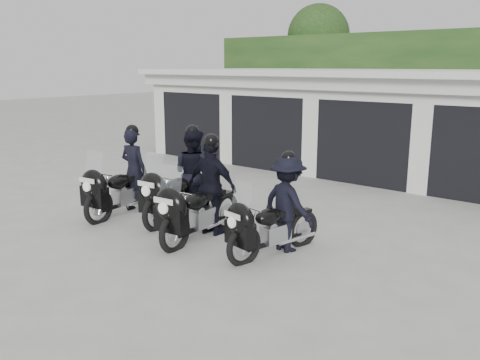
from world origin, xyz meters
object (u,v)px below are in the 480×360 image
Objects in this scene: police_bike_c at (206,193)px; police_bike_d at (281,209)px; police_bike_a at (124,179)px; police_bike_b at (187,179)px.

police_bike_c is 1.11× the size of police_bike_d.
police_bike_b is at bearing 17.63° from police_bike_a.
police_bike_a is 0.97× the size of police_bike_b.
police_bike_b is at bearing -177.06° from police_bike_d.
police_bike_b is (1.28, 0.59, 0.07)m from police_bike_a.
police_bike_c is 1.54m from police_bike_d.
police_bike_a is at bearing 175.45° from police_bike_c.
police_bike_a is 1.41m from police_bike_b.
police_bike_b reaches higher than police_bike_d.
police_bike_c is at bearing -31.91° from police_bike_b.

